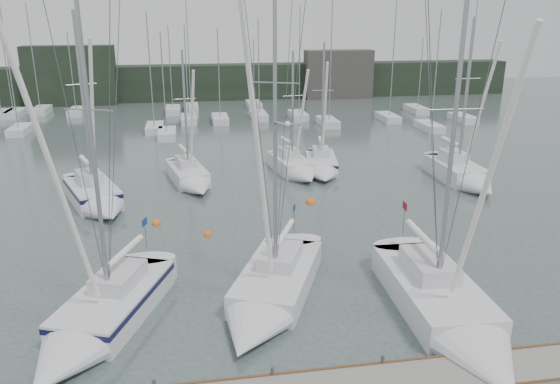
{
  "coord_description": "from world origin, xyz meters",
  "views": [
    {
      "loc": [
        -4.42,
        -19.81,
        12.37
      ],
      "look_at": [
        -0.19,
        5.0,
        4.03
      ],
      "focal_mm": 35.0,
      "sensor_mm": 36.0,
      "label": 1
    }
  ],
  "objects": [
    {
      "name": "far_treeline",
      "position": [
        0.0,
        62.0,
        2.5
      ],
      "size": [
        90.0,
        4.0,
        5.0
      ],
      "primitive_type": "cube",
      "color": "black",
      "rests_on": "ground"
    },
    {
      "name": "buoy_c",
      "position": [
        -6.66,
        12.12,
        0.0
      ],
      "size": [
        0.58,
        0.58,
        0.58
      ],
      "primitive_type": "sphere",
      "color": "orange",
      "rests_on": "ground"
    },
    {
      "name": "sailboat_near_left",
      "position": [
        -8.51,
        0.08,
        0.59
      ],
      "size": [
        5.88,
        9.54,
        15.03
      ],
      "rotation": [
        0.0,
        0.0,
        -0.36
      ],
      "color": "silver",
      "rests_on": "ground"
    },
    {
      "name": "sailboat_mid_d",
      "position": [
        5.97,
        21.0,
        0.54
      ],
      "size": [
        3.51,
        7.44,
        10.91
      ],
      "rotation": [
        0.0,
        0.0,
        -0.17
      ],
      "color": "silver",
      "rests_on": "ground"
    },
    {
      "name": "ground",
      "position": [
        0.0,
        0.0,
        0.0
      ],
      "size": [
        160.0,
        160.0,
        0.0
      ],
      "primitive_type": "plane",
      "color": "#404E4B",
      "rests_on": "ground"
    },
    {
      "name": "sailboat_mid_c",
      "position": [
        3.81,
        20.8,
        0.55
      ],
      "size": [
        3.44,
        7.12,
        10.27
      ],
      "rotation": [
        0.0,
        0.0,
        0.17
      ],
      "color": "silver",
      "rests_on": "ground"
    },
    {
      "name": "far_building_right",
      "position": [
        18.0,
        60.0,
        3.5
      ],
      "size": [
        10.0,
        3.0,
        7.0
      ],
      "primitive_type": "cube",
      "color": "#3D3B38",
      "rests_on": "ground"
    },
    {
      "name": "buoy_a",
      "position": [
        -3.63,
        9.82,
        0.0
      ],
      "size": [
        0.51,
        0.51,
        0.51
      ],
      "primitive_type": "sphere",
      "color": "orange",
      "rests_on": "ground"
    },
    {
      "name": "sailboat_mid_a",
      "position": [
        -10.57,
        15.62,
        0.66
      ],
      "size": [
        5.44,
        8.42,
        13.36
      ],
      "rotation": [
        0.0,
        0.0,
        0.37
      ],
      "color": "silver",
      "rests_on": "ground"
    },
    {
      "name": "mast_forest",
      "position": [
        -4.82,
        44.43,
        0.48
      ],
      "size": [
        57.7,
        24.86,
        14.36
      ],
      "color": "silver",
      "rests_on": "ground"
    },
    {
      "name": "sailboat_near_center",
      "position": [
        -1.49,
        0.88,
        0.53
      ],
      "size": [
        6.49,
        9.85,
        16.36
      ],
      "rotation": [
        0.0,
        0.0,
        -0.41
      ],
      "color": "silver",
      "rests_on": "ground"
    },
    {
      "name": "sailboat_mid_b",
      "position": [
        -4.36,
        19.46,
        0.52
      ],
      "size": [
        3.84,
        7.82,
        10.57
      ],
      "rotation": [
        0.0,
        0.0,
        0.21
      ],
      "color": "silver",
      "rests_on": "ground"
    },
    {
      "name": "sailboat_mid_e",
      "position": [
        15.82,
        16.38,
        0.62
      ],
      "size": [
        2.77,
        8.41,
        12.9
      ],
      "rotation": [
        0.0,
        0.0,
        -0.0
      ],
      "color": "silver",
      "rests_on": "ground"
    },
    {
      "name": "sailboat_near_right",
      "position": [
        5.72,
        -2.07,
        0.59
      ],
      "size": [
        3.62,
        11.33,
        14.92
      ],
      "rotation": [
        0.0,
        0.0,
        -0.04
      ],
      "color": "silver",
      "rests_on": "ground"
    },
    {
      "name": "far_building_left",
      "position": [
        -20.0,
        60.0,
        4.0
      ],
      "size": [
        12.0,
        3.0,
        8.0
      ],
      "primitive_type": "cube",
      "color": "black",
      "rests_on": "ground"
    },
    {
      "name": "buoy_b",
      "position": [
        3.52,
        14.35,
        0.0
      ],
      "size": [
        0.65,
        0.65,
        0.65
      ],
      "primitive_type": "sphere",
      "color": "orange",
      "rests_on": "ground"
    },
    {
      "name": "seagull",
      "position": [
        -0.39,
        1.99,
        7.99
      ],
      "size": [
        1.0,
        0.52,
        0.2
      ],
      "rotation": [
        0.0,
        0.0,
        -0.39
      ],
      "color": "white",
      "rests_on": "ground"
    }
  ]
}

